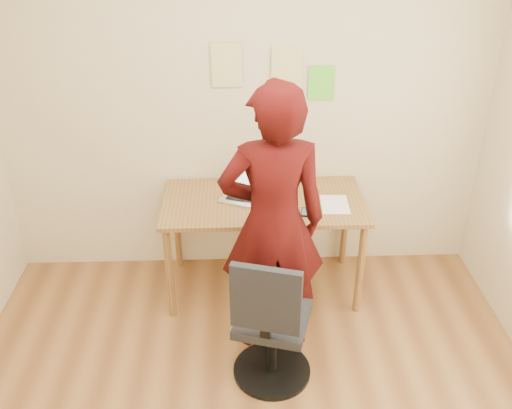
{
  "coord_description": "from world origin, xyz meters",
  "views": [
    {
      "loc": [
        -0.06,
        -2.07,
        2.64
      ],
      "look_at": [
        0.05,
        0.95,
        0.95
      ],
      "focal_mm": 40.0,
      "sensor_mm": 36.0,
      "label": 1
    }
  ],
  "objects_px": {
    "desk": "(264,211)",
    "phone": "(306,212)",
    "laptop": "(250,189)",
    "office_chair": "(270,330)",
    "person": "(273,223)"
  },
  "relations": [
    {
      "from": "desk",
      "to": "phone",
      "type": "distance_m",
      "value": 0.34
    },
    {
      "from": "desk",
      "to": "phone",
      "type": "relative_size",
      "value": 11.35
    },
    {
      "from": "laptop",
      "to": "phone",
      "type": "bearing_deg",
      "value": -12.38
    },
    {
      "from": "laptop",
      "to": "phone",
      "type": "distance_m",
      "value": 0.44
    },
    {
      "from": "laptop",
      "to": "desk",
      "type": "bearing_deg",
      "value": -15.39
    },
    {
      "from": "phone",
      "to": "person",
      "type": "relative_size",
      "value": 0.07
    },
    {
      "from": "office_chair",
      "to": "desk",
      "type": "bearing_deg",
      "value": 105.92
    },
    {
      "from": "laptop",
      "to": "phone",
      "type": "xyz_separation_m",
      "value": [
        0.36,
        -0.25,
        -0.05
      ]
    },
    {
      "from": "person",
      "to": "office_chair",
      "type": "bearing_deg",
      "value": 81.61
    },
    {
      "from": "office_chair",
      "to": "person",
      "type": "height_order",
      "value": "person"
    },
    {
      "from": "desk",
      "to": "office_chair",
      "type": "relative_size",
      "value": 1.52
    },
    {
      "from": "desk",
      "to": "person",
      "type": "relative_size",
      "value": 0.79
    },
    {
      "from": "laptop",
      "to": "office_chair",
      "type": "xyz_separation_m",
      "value": [
        0.09,
        -1.0,
        -0.4
      ]
    },
    {
      "from": "laptop",
      "to": "office_chair",
      "type": "relative_size",
      "value": 0.48
    },
    {
      "from": "desk",
      "to": "person",
      "type": "distance_m",
      "value": 0.6
    }
  ]
}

